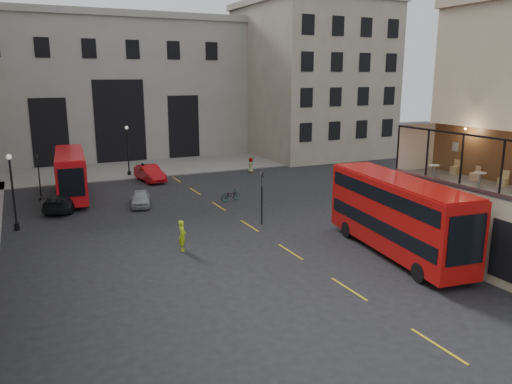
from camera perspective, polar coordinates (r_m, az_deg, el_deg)
name	(u,v)px	position (r m, az deg, el deg)	size (l,w,h in m)	color
ground	(380,282)	(27.13, 14.03, -9.97)	(140.00, 140.00, 0.00)	black
host_frontage	(475,225)	(30.77, 23.70, -3.48)	(3.00, 11.00, 4.50)	tan
cafe_floor	(479,185)	(30.24, 24.10, 0.70)	(3.00, 10.00, 0.10)	slate
gateway	(111,84)	(67.96, -16.29, 11.75)	(35.00, 10.60, 18.00)	#9C9991
building_right	(311,76)	(69.24, 6.26, 13.04)	(16.60, 18.60, 20.00)	#A59785
pavement_far	(122,169)	(58.87, -15.05, 2.54)	(40.00, 12.00, 0.12)	slate
traffic_light_near	(262,191)	(35.50, 0.67, 0.06)	(0.16, 0.20, 3.80)	black
traffic_light_far	(38,170)	(47.73, -23.61, 2.36)	(0.16, 0.20, 3.80)	black
street_lamp_a	(13,197)	(37.91, -25.98, -0.49)	(0.36, 0.36, 5.33)	black
street_lamp_b	(128,154)	(54.61, -14.41, 4.26)	(0.36, 0.36, 5.33)	black
bus_near	(397,212)	(30.63, 15.82, -2.24)	(4.09, 11.85, 4.63)	#A10D0B
bus_far	(71,172)	(46.07, -20.40, 2.11)	(3.17, 10.38, 4.08)	red
car_a	(141,198)	(41.99, -13.05, -0.71)	(1.52, 3.77, 1.28)	#9FA3A7
car_b	(150,173)	(51.67, -12.04, 2.12)	(1.73, 4.97, 1.64)	#B10A0F
car_c	(66,199)	(42.74, -20.94, -0.80)	(2.23, 5.48, 1.59)	black
bicycle	(230,195)	(42.69, -2.95, -0.36)	(0.66, 1.88, 0.99)	gray
cyclist	(182,236)	(30.89, -8.42, -4.94)	(0.69, 0.45, 1.90)	#C4F119
pedestrian_a	(62,170)	(55.99, -21.25, 2.36)	(0.80, 0.63, 1.65)	gray
pedestrian_b	(82,167)	(56.85, -19.23, 2.69)	(1.10, 0.63, 1.70)	gray
pedestrian_c	(143,172)	(51.65, -12.78, 2.21)	(1.10, 0.46, 1.87)	gray
pedestrian_d	(251,165)	(55.03, -0.62, 3.08)	(0.81, 0.52, 1.65)	gray
cafe_table_mid	(480,177)	(29.41, 24.20, 1.54)	(0.65, 0.65, 0.81)	beige
cafe_table_far	(434,169)	(31.24, 19.69, 2.49)	(0.61, 0.61, 0.76)	white
cafe_chair_b	(503,181)	(30.25, 26.40, 1.09)	(0.52, 0.52, 0.86)	tan
cafe_chair_c	(475,176)	(31.25, 23.74, 1.68)	(0.50, 0.50, 0.84)	tan
cafe_chair_d	(455,170)	(32.81, 21.80, 2.38)	(0.49, 0.49, 0.88)	tan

